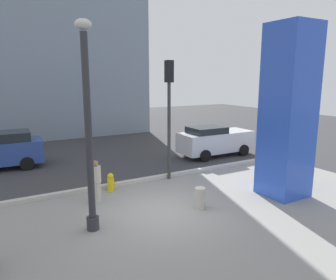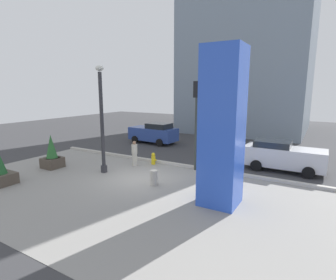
% 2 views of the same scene
% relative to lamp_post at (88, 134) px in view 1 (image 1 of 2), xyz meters
% --- Properties ---
extents(ground_plane, '(60.00, 60.00, 0.00)m').
position_rel_lamp_post_xyz_m(ground_plane, '(2.46, 4.11, -2.86)').
color(ground_plane, '#38383A').
extents(plaza_pavement, '(18.00, 10.00, 0.02)m').
position_rel_lamp_post_xyz_m(plaza_pavement, '(2.46, -1.89, -2.86)').
color(plaza_pavement, gray).
rests_on(plaza_pavement, ground_plane).
extents(curb_strip, '(18.00, 0.24, 0.16)m').
position_rel_lamp_post_xyz_m(curb_strip, '(2.46, 3.23, -2.78)').
color(curb_strip, '#B7B2A8').
rests_on(curb_strip, ground_plane).
extents(lamp_post, '(0.44, 0.44, 5.88)m').
position_rel_lamp_post_xyz_m(lamp_post, '(0.00, 0.00, 0.00)').
color(lamp_post, '#2D2D33').
rests_on(lamp_post, ground_plane).
extents(art_pillar_blue, '(1.49, 1.49, 6.27)m').
position_rel_lamp_post_xyz_m(art_pillar_blue, '(7.10, -0.73, 0.27)').
color(art_pillar_blue, blue).
rests_on(art_pillar_blue, ground_plane).
extents(fire_hydrant, '(0.36, 0.26, 0.75)m').
position_rel_lamp_post_xyz_m(fire_hydrant, '(1.52, 2.78, -2.49)').
color(fire_hydrant, gold).
rests_on(fire_hydrant, ground_plane).
extents(concrete_bollard, '(0.36, 0.36, 0.75)m').
position_rel_lamp_post_xyz_m(concrete_bollard, '(3.59, -0.31, -2.49)').
color(concrete_bollard, '#B2ADA3').
rests_on(concrete_bollard, ground_plane).
extents(traffic_light_corner, '(0.28, 0.42, 5.09)m').
position_rel_lamp_post_xyz_m(traffic_light_corner, '(4.28, 3.03, 0.54)').
color(traffic_light_corner, '#333833').
rests_on(traffic_light_corner, ground_plane).
extents(car_passing_lane, '(4.35, 1.95, 1.71)m').
position_rel_lamp_post_xyz_m(car_passing_lane, '(8.67, 5.48, -1.99)').
color(car_passing_lane, silver).
rests_on(car_passing_lane, ground_plane).
extents(pedestrian_crossing, '(0.51, 0.51, 1.56)m').
position_rel_lamp_post_xyz_m(pedestrian_crossing, '(0.70, 1.93, -2.00)').
color(pedestrian_crossing, '#B2AD9E').
rests_on(pedestrian_crossing, ground_plane).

